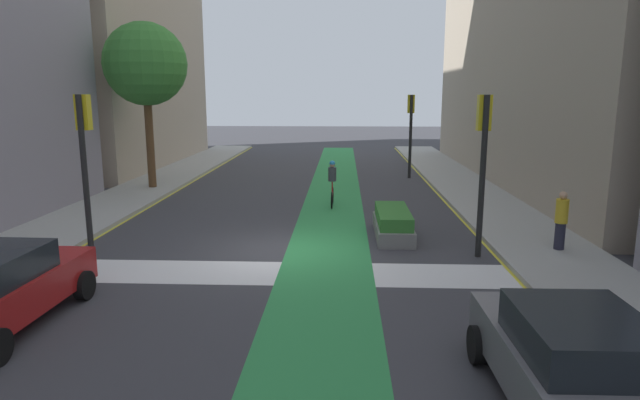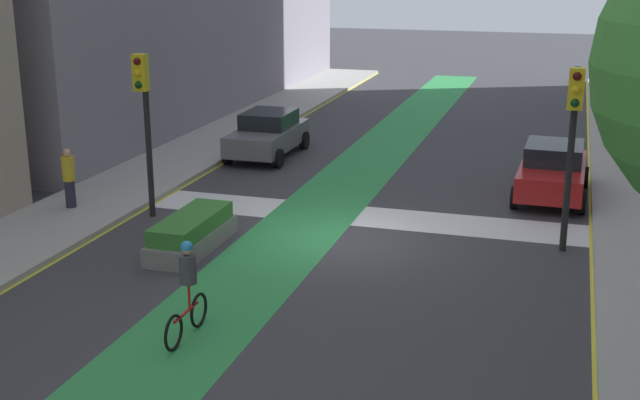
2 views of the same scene
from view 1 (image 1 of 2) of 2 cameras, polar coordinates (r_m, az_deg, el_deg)
ground_plane at (r=15.60m, az=-3.95°, el=-5.34°), size 120.00×120.00×0.00m
bike_lane_paint at (r=15.51m, az=0.85°, el=-5.40°), size 2.40×60.00×0.01m
crosswalk_band at (r=13.71m, az=-4.89°, el=-7.70°), size 12.00×1.80×0.01m
sidewalk_left at (r=18.03m, az=-28.45°, el=-4.18°), size 3.00×60.00×0.15m
curb_stripe_left at (r=17.32m, az=-24.15°, el=-4.62°), size 0.16×60.00×0.01m
sidewalk_right at (r=16.53m, az=22.96°, el=-5.01°), size 3.00×60.00×0.15m
curb_stripe_right at (r=16.09m, az=17.91°, el=-5.34°), size 0.16×60.00×0.01m
traffic_signal_near_right at (r=15.16m, az=16.89°, el=5.61°), size 0.35×0.52×4.41m
traffic_signal_near_left at (r=15.96m, az=-23.68°, el=5.43°), size 0.35×0.52×4.42m
traffic_signal_far_right at (r=29.06m, az=9.58°, el=8.34°), size 0.35×0.52×4.38m
car_grey_right_near at (r=8.45m, az=25.27°, el=-15.42°), size 2.05×4.22×1.57m
cyclist_in_lane at (r=21.36m, az=1.31°, el=1.86°), size 0.32×1.73×1.86m
pedestrian_sidewalk_right_a at (r=16.39m, az=24.17°, el=-1.95°), size 0.34×0.34×1.65m
street_tree_near at (r=26.08m, az=-18.01°, el=13.46°), size 3.70×3.70×7.44m
median_planter at (r=17.18m, az=7.72°, el=-2.48°), size 1.10×3.13×0.85m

